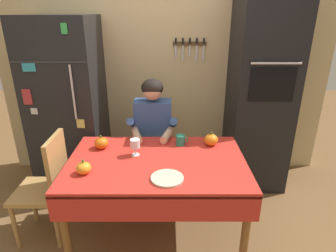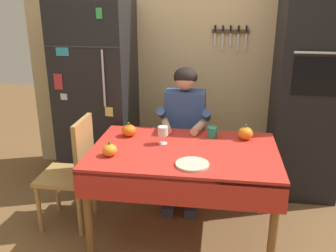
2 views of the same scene
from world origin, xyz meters
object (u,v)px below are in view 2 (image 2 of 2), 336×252
(refrigerator, at_px, (98,96))
(chair_behind_person, at_px, (186,140))
(wall_oven, at_px, (309,86))
(wine_glass, at_px, (163,132))
(pumpkin_medium, at_px, (129,130))
(pumpkin_small, at_px, (245,133))
(serving_tray, at_px, (192,164))
(dining_table, at_px, (184,161))
(coffee_mug, at_px, (212,132))
(chair_left_side, at_px, (74,168))
(pumpkin_large, at_px, (110,150))
(seated_person, at_px, (184,124))

(refrigerator, distance_m, chair_behind_person, 0.98)
(wall_oven, bearing_deg, wine_glass, -146.36)
(pumpkin_medium, bearing_deg, pumpkin_small, 3.73)
(serving_tray, bearing_deg, dining_table, 108.58)
(chair_behind_person, relative_size, pumpkin_medium, 7.78)
(pumpkin_small, distance_m, serving_tray, 0.67)
(coffee_mug, bearing_deg, wine_glass, -152.52)
(wall_oven, xyz_separation_m, dining_table, (-1.05, -0.92, -0.39))
(coffee_mug, bearing_deg, chair_left_side, -166.83)
(pumpkin_medium, relative_size, pumpkin_small, 0.96)
(chair_left_side, distance_m, serving_tray, 1.06)
(coffee_mug, xyz_separation_m, pumpkin_large, (-0.72, -0.48, -0.00))
(wine_glass, bearing_deg, pumpkin_medium, 157.16)
(coffee_mug, bearing_deg, serving_tray, -101.82)
(seated_person, height_order, pumpkin_small, seated_person)
(dining_table, bearing_deg, pumpkin_large, -161.50)
(wine_glass, bearing_deg, wall_oven, 33.64)
(wine_glass, distance_m, pumpkin_large, 0.45)
(chair_behind_person, bearing_deg, coffee_mug, -62.20)
(coffee_mug, bearing_deg, wall_oven, 36.10)
(chair_left_side, xyz_separation_m, serving_tray, (0.98, -0.30, 0.24))
(refrigerator, distance_m, dining_table, 1.32)
(wine_glass, relative_size, pumpkin_large, 1.28)
(pumpkin_large, bearing_deg, chair_left_side, 150.38)
(pumpkin_large, bearing_deg, wine_glass, 39.37)
(chair_left_side, distance_m, pumpkin_large, 0.52)
(seated_person, relative_size, coffee_mug, 11.71)
(refrigerator, xyz_separation_m, pumpkin_large, (0.43, -1.06, -0.12))
(dining_table, height_order, pumpkin_medium, pumpkin_medium)
(coffee_mug, distance_m, pumpkin_small, 0.26)
(chair_behind_person, distance_m, chair_left_side, 1.13)
(wall_oven, xyz_separation_m, chair_behind_person, (-1.11, -0.13, -0.54))
(wall_oven, distance_m, chair_left_side, 2.21)
(serving_tray, bearing_deg, wall_oven, 50.53)
(chair_behind_person, distance_m, wine_glass, 0.77)
(serving_tray, bearing_deg, wine_glass, 125.75)
(pumpkin_medium, bearing_deg, chair_left_side, -155.75)
(pumpkin_small, bearing_deg, chair_left_side, -169.54)
(wall_oven, relative_size, pumpkin_large, 19.07)
(wall_oven, relative_size, dining_table, 1.50)
(chair_behind_person, bearing_deg, pumpkin_small, -43.45)
(chair_behind_person, bearing_deg, chair_left_side, -138.42)
(dining_table, bearing_deg, pumpkin_small, 32.63)
(refrigerator, height_order, chair_behind_person, refrigerator)
(refrigerator, distance_m, wall_oven, 2.01)
(seated_person, height_order, wine_glass, seated_person)
(chair_left_side, relative_size, pumpkin_medium, 7.78)
(chair_behind_person, distance_m, serving_tray, 1.08)
(coffee_mug, relative_size, serving_tray, 0.46)
(chair_left_side, bearing_deg, refrigerator, 93.36)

